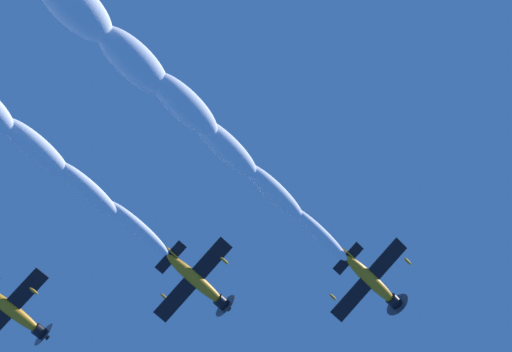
% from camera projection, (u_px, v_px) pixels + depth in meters
% --- Properties ---
extents(airplane_lead, '(7.67, 7.23, 3.26)m').
position_uv_depth(airplane_lead, '(373.00, 282.00, 63.91)').
color(airplane_lead, orange).
extents(airplane_left_wingman, '(7.62, 7.20, 3.26)m').
position_uv_depth(airplane_left_wingman, '(198.00, 281.00, 63.54)').
color(airplane_left_wingman, orange).
extents(airplane_right_wingman, '(7.73, 7.21, 3.06)m').
position_uv_depth(airplane_right_wingman, '(13.00, 311.00, 63.73)').
color(airplane_right_wingman, orange).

